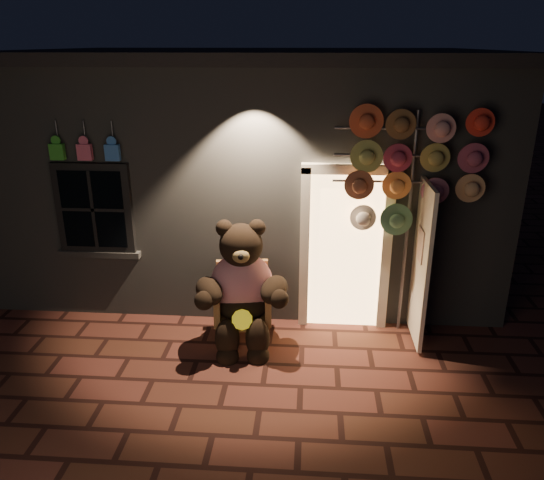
# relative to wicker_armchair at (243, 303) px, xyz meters

# --- Properties ---
(ground) EXTENTS (60.00, 60.00, 0.00)m
(ground) POSITION_rel_wicker_armchair_xyz_m (-0.07, -1.00, -0.50)
(ground) COLOR #562821
(ground) RESTS_ON ground
(shop_building) EXTENTS (7.30, 5.95, 3.51)m
(shop_building) POSITION_rel_wicker_armchair_xyz_m (-0.07, 2.99, 1.24)
(shop_building) COLOR slate
(shop_building) RESTS_ON ground
(wicker_armchair) EXTENTS (0.75, 0.69, 0.99)m
(wicker_armchair) POSITION_rel_wicker_armchair_xyz_m (0.00, 0.00, 0.00)
(wicker_armchair) COLOR olive
(wicker_armchair) RESTS_ON ground
(teddy_bear) EXTENTS (1.23, 1.01, 1.70)m
(teddy_bear) POSITION_rel_wicker_armchair_xyz_m (0.01, -0.13, 0.26)
(teddy_bear) COLOR red
(teddy_bear) RESTS_ON ground
(hat_rack) EXTENTS (1.79, 0.22, 2.87)m
(hat_rack) POSITION_rel_wicker_armchair_xyz_m (1.99, 0.28, 1.70)
(hat_rack) COLOR #59595E
(hat_rack) RESTS_ON ground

